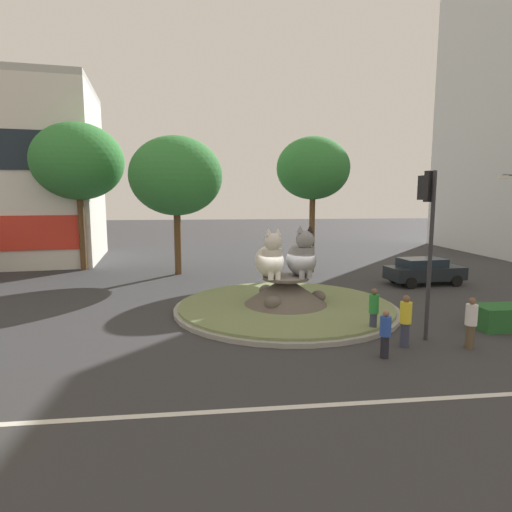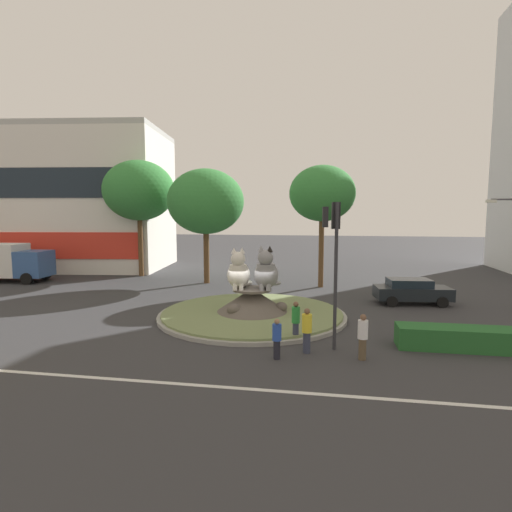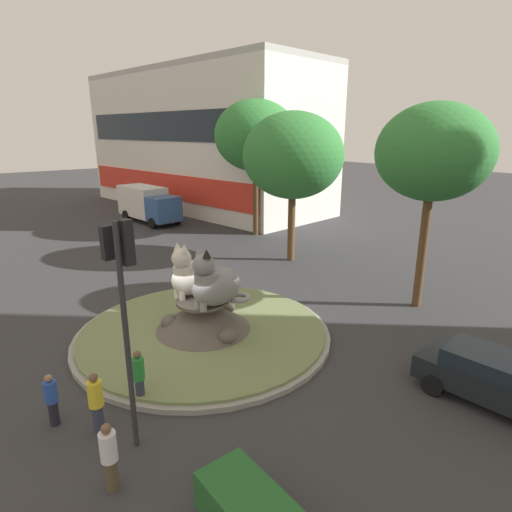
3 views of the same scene
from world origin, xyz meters
The scene contains 17 objects.
ground_plane centered at (0.00, 0.00, 0.00)m, with size 160.00×160.00×0.00m, color #333335.
lane_centreline centered at (0.00, -8.72, 0.00)m, with size 112.00×0.20×0.01m, color silver.
roundabout_island centered at (0.00, 0.00, 0.44)m, with size 9.91×9.91×1.51m.
cat_statue_white centered at (-0.71, -0.06, 2.31)m, with size 1.49×2.32×2.20m.
cat_statue_grey centered at (0.75, 0.09, 2.35)m, with size 1.39×2.28×2.30m.
traffic_light_mast centered at (4.08, -4.47, 4.27)m, with size 0.71×0.60×5.89m.
shophouse_block centered at (-25.83, 15.86, 6.79)m, with size 28.64×13.74×13.60m.
clipped_hedge_strip centered at (9.46, -3.71, 0.45)m, with size 5.50×1.20×0.90m, color #235B28.
broadleaf_tree_behind_island centered at (-11.99, 12.01, 7.39)m, with size 6.04×6.04×9.97m.
second_tree_near_tower centered at (3.54, 9.27, 6.87)m, with size 4.79×4.79×8.94m.
third_tree_left centered at (-5.34, 9.57, 6.35)m, with size 5.91×5.91×8.88m.
pedestrian_white_shirt centered at (5.17, -5.53, 0.91)m, with size 0.38×0.38×1.74m.
pedestrian_blue_shirt centered at (2.01, -5.99, 0.81)m, with size 0.35×0.35×1.54m.
pedestrian_yellow_shirt centered at (3.09, -5.13, 0.94)m, with size 0.39×0.39×1.78m.
pedestrian_green_shirt centered at (2.56, -3.73, 0.91)m, with size 0.36×0.36×1.72m.
sedan_on_far_lane centered at (8.98, 4.48, 0.81)m, with size 4.51×2.36×1.53m.
delivery_box_truck centered at (-21.57, 7.49, 1.65)m, with size 7.18×3.18×3.04m.
Camera 2 is at (3.64, -20.42, 5.44)m, focal length 27.99 mm.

